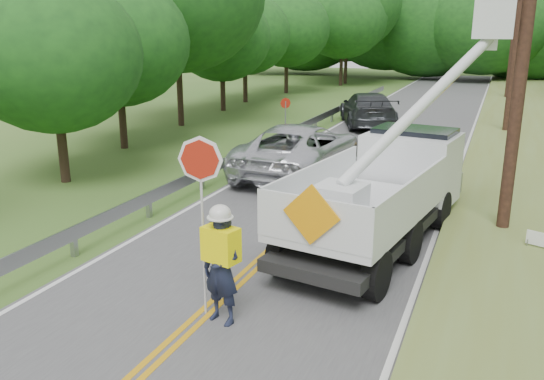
% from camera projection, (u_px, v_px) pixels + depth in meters
% --- Properties ---
extents(road, '(7.20, 96.00, 0.03)m').
position_uv_depth(road, '(355.00, 173.00, 20.29)').
color(road, '#49494B').
rests_on(road, ground).
extents(guardrail, '(0.18, 48.00, 0.77)m').
position_uv_depth(guardrail, '(263.00, 145.00, 22.40)').
color(guardrail, gray).
rests_on(guardrail, ground).
extents(utility_poles, '(1.60, 43.30, 10.00)m').
position_uv_depth(utility_poles, '(521.00, 22.00, 19.70)').
color(utility_poles, black).
rests_on(utility_poles, ground).
extents(treeline_left, '(11.54, 55.31, 11.78)m').
position_uv_depth(treeline_left, '(271.00, 14.00, 38.04)').
color(treeline_left, '#332319').
rests_on(treeline_left, ground).
extents(treeline_horizon, '(55.59, 14.38, 11.29)m').
position_uv_depth(treeline_horizon, '(472.00, 24.00, 56.00)').
color(treeline_horizon, '#194318').
rests_on(treeline_horizon, ground).
extents(flagger, '(1.24, 0.64, 3.30)m').
position_uv_depth(flagger, '(221.00, 260.00, 9.66)').
color(flagger, '#191E33').
rests_on(flagger, road).
extents(bucket_truck, '(4.28, 7.33, 6.88)m').
position_uv_depth(bucket_truck, '(398.00, 174.00, 13.88)').
color(bucket_truck, black).
rests_on(bucket_truck, road).
extents(suv_silver, '(3.13, 6.66, 1.84)m').
position_uv_depth(suv_silver, '(300.00, 149.00, 19.78)').
color(suv_silver, silver).
rests_on(suv_silver, road).
extents(suv_darkgrey, '(4.54, 6.65, 1.79)m').
position_uv_depth(suv_darkgrey, '(368.00, 109.00, 29.97)').
color(suv_darkgrey, '#323639').
rests_on(suv_darkgrey, road).
extents(stop_sign_permanent, '(0.37, 0.32, 2.20)m').
position_uv_depth(stop_sign_permanent, '(285.00, 116.00, 24.26)').
color(stop_sign_permanent, gray).
rests_on(stop_sign_permanent, ground).
extents(yard_sign, '(0.44, 0.19, 0.66)m').
position_uv_depth(yard_sign, '(537.00, 240.00, 12.56)').
color(yard_sign, white).
rests_on(yard_sign, ground).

